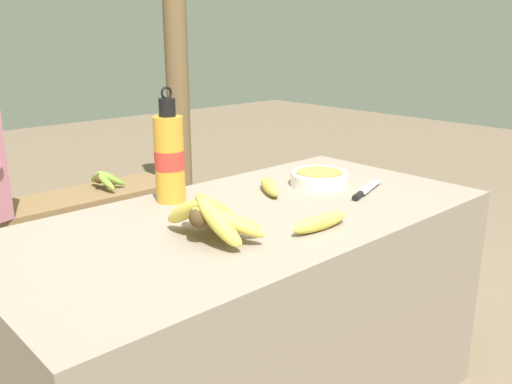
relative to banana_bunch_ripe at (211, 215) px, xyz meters
The scene contains 10 objects.
market_counter 0.47m from the banana_bunch_ripe, 22.02° to the left, with size 1.43×0.72×0.69m.
banana_bunch_ripe is the anchor object (origin of this frame).
serving_bowl 0.60m from the banana_bunch_ripe, 14.81° to the left, with size 0.19×0.19×0.05m.
water_bottle 0.36m from the banana_bunch_ripe, 72.21° to the left, with size 0.09×0.09×0.34m.
loose_banana_front 0.29m from the banana_bunch_ripe, 28.28° to the right, with size 0.19×0.05×0.04m.
loose_banana_side 0.43m from the banana_bunch_ripe, 26.63° to the left, with size 0.12×0.17×0.04m.
knife 0.60m from the banana_bunch_ripe, ahead, with size 0.22×0.10×0.02m.
wooden_bench 1.57m from the banana_bunch_ripe, 90.15° to the left, with size 1.66×0.32×0.41m.
banana_bunch_green 1.62m from the banana_bunch_ripe, 72.42° to the left, with size 0.17×0.26×0.11m.
support_post_far 2.29m from the banana_bunch_ripe, 57.42° to the left, with size 0.14×0.14×2.59m.
Camera 1 is at (-0.97, -1.08, 1.19)m, focal length 38.00 mm.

